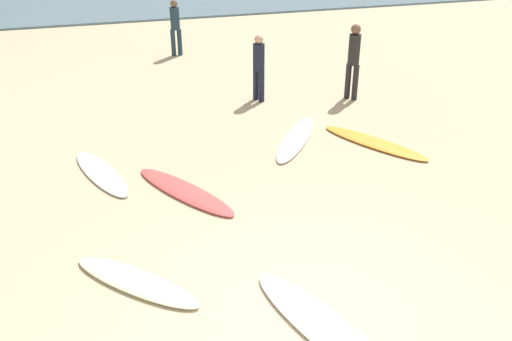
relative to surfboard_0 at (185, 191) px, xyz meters
name	(u,v)px	position (x,y,z in m)	size (l,w,h in m)	color
ground_plane	(314,324)	(0.98, -3.66, -0.04)	(120.00, 120.00, 0.00)	#C6B28E
surfboard_0	(185,191)	(0.00, 0.00, 0.00)	(0.51, 2.42, 0.08)	#DF504E
surfboard_1	(296,138)	(2.62, 1.56, 0.00)	(0.50, 2.45, 0.08)	white
surfboard_2	(325,327)	(1.06, -3.80, 0.00)	(0.58, 2.55, 0.08)	white
surfboard_3	(136,282)	(-1.05, -2.28, 0.01)	(0.49, 2.07, 0.09)	#E8EDC2
surfboard_5	(375,143)	(4.12, 0.91, 0.00)	(0.51, 2.46, 0.08)	#F19E31
surfboard_6	(101,173)	(-1.37, 1.10, 0.00)	(0.51, 2.17, 0.07)	silver
beachgoer_near	(354,58)	(4.78, 3.53, 1.01)	(0.39, 0.39, 1.85)	black
beachgoer_mid	(175,25)	(1.25, 8.62, 0.90)	(0.34, 0.29, 1.68)	#1E3342
beachgoer_far	(259,65)	(2.55, 4.07, 0.86)	(0.38, 0.38, 1.63)	#191E33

